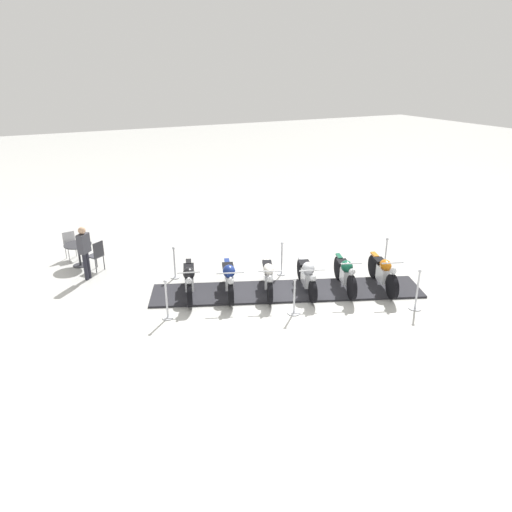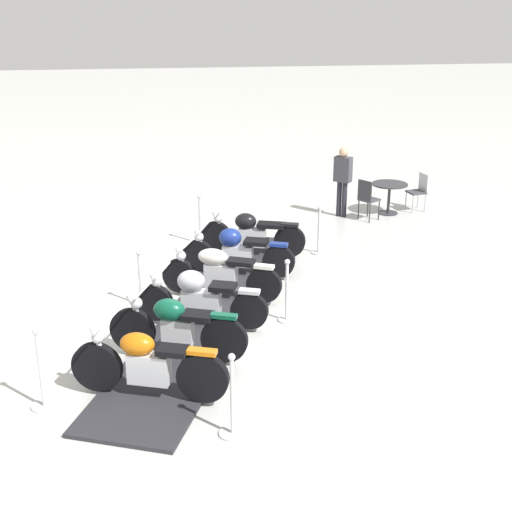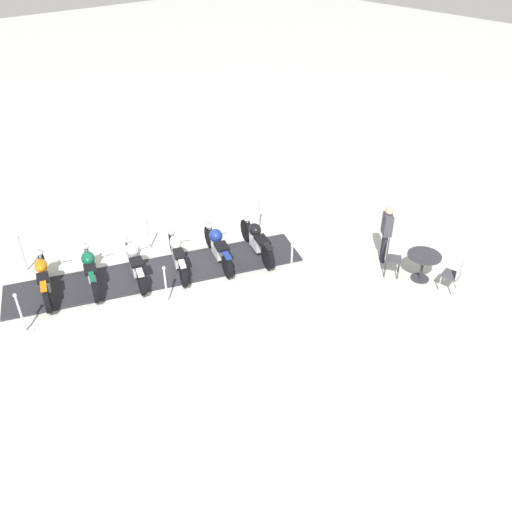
{
  "view_description": "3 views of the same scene",
  "coord_description": "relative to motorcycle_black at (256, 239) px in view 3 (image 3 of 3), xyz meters",
  "views": [
    {
      "loc": [
        -6.37,
        -10.91,
        6.15
      ],
      "look_at": [
        -0.5,
        1.04,
        0.84
      ],
      "focal_mm": 33.74,
      "sensor_mm": 36.0,
      "label": 1
    },
    {
      "loc": [
        11.02,
        -0.75,
        5.17
      ],
      "look_at": [
        -1.04,
        0.89,
        0.6
      ],
      "focal_mm": 50.09,
      "sensor_mm": 36.0,
      "label": 2
    },
    {
      "loc": [
        5.55,
        10.45,
        8.35
      ],
      "look_at": [
        -1.95,
        1.76,
        0.61
      ],
      "focal_mm": 37.28,
      "sensor_mm": 36.0,
      "label": 3
    }
  ],
  "objects": [
    {
      "name": "stanchion_right_front",
      "position": [
        -0.94,
        -0.98,
        -0.12
      ],
      "size": [
        0.3,
        0.3,
        1.09
      ],
      "color": "silver",
      "rests_on": "ground_plane"
    },
    {
      "name": "motorcycle_chrome",
      "position": [
        3.12,
        -1.26,
        0.02
      ],
      "size": [
        0.98,
        2.11,
        0.91
      ],
      "rotation": [
        0.0,
        0.0,
        -1.9
      ],
      "color": "black",
      "rests_on": "display_platform"
    },
    {
      "name": "motorcycle_navy",
      "position": [
        1.04,
        -0.42,
        0.01
      ],
      "size": [
        0.99,
        2.1,
        0.91
      ],
      "rotation": [
        0.0,
        0.0,
        -1.91
      ],
      "color": "black",
      "rests_on": "display_platform"
    },
    {
      "name": "ground_plane",
      "position": [
        2.61,
        -1.01,
        -0.5
      ],
      "size": [
        80.0,
        80.0,
        0.0
      ],
      "primitive_type": "plane",
      "color": "silver"
    },
    {
      "name": "cafe_chair_across_table",
      "position": [
        -2.67,
        4.52,
        0.03
      ],
      "size": [
        0.47,
        0.47,
        0.92
      ],
      "rotation": [
        0.0,
        0.0,
        -1.38
      ],
      "color": "#B7B7BC",
      "rests_on": "ground_plane"
    },
    {
      "name": "stanchion_left_front",
      "position": [
        0.0,
        1.41,
        -0.14
      ],
      "size": [
        0.29,
        0.29,
        1.02
      ],
      "color": "silver",
      "rests_on": "ground_plane"
    },
    {
      "name": "cafe_chair_near_table",
      "position": [
        -2.05,
        3.03,
        0.06
      ],
      "size": [
        0.56,
        0.56,
        0.99
      ],
      "rotation": [
        0.0,
        0.0,
        2.17
      ],
      "color": "#2D2D33",
      "rests_on": "ground_plane"
    },
    {
      "name": "stanchion_right_rear",
      "position": [
        5.22,
        -3.43,
        -0.15
      ],
      "size": [
        0.35,
        0.35,
        1.15
      ],
      "color": "silver",
      "rests_on": "ground_plane"
    },
    {
      "name": "bystander_person",
      "position": [
        -2.43,
        2.51,
        0.5
      ],
      "size": [
        0.43,
        0.45,
        1.68
      ],
      "rotation": [
        0.0,
        0.0,
        -0.7
      ],
      "color": "#23232D",
      "rests_on": "ground_plane"
    },
    {
      "name": "display_platform",
      "position": [
        2.61,
        -1.01,
        -0.48
      ],
      "size": [
        7.78,
        4.2,
        0.06
      ],
      "primitive_type": "cube",
      "rotation": [
        0.0,
        0.0,
        -0.38
      ],
      "color": "#28282D",
      "rests_on": "ground_plane"
    },
    {
      "name": "stanchion_right_mid",
      "position": [
        2.14,
        -2.21,
        -0.2
      ],
      "size": [
        0.35,
        0.35,
        1.02
      ],
      "color": "silver",
      "rests_on": "ground_plane"
    },
    {
      "name": "motorcycle_forest",
      "position": [
        4.17,
        -1.66,
        0.05
      ],
      "size": [
        0.88,
        2.01,
        1.02
      ],
      "rotation": [
        0.0,
        0.0,
        -1.92
      ],
      "color": "black",
      "rests_on": "display_platform"
    },
    {
      "name": "stanchion_left_rear",
      "position": [
        6.17,
        -1.04,
        -0.16
      ],
      "size": [
        0.35,
        0.35,
        1.12
      ],
      "color": "silver",
      "rests_on": "ground_plane"
    },
    {
      "name": "motorcycle_cream",
      "position": [
        2.08,
        -0.83,
        0.01
      ],
      "size": [
        1.04,
        2.05,
        0.92
      ],
      "rotation": [
        0.0,
        0.0,
        -1.98
      ],
      "color": "black",
      "rests_on": "display_platform"
    },
    {
      "name": "motorcycle_copper",
      "position": [
        5.21,
        -2.07,
        0.03
      ],
      "size": [
        0.9,
        2.09,
        1.02
      ],
      "rotation": [
        0.0,
        0.0,
        -1.9
      ],
      "color": "black",
      "rests_on": "display_platform"
    },
    {
      "name": "motorcycle_black",
      "position": [
        0.0,
        0.0,
        0.0
      ],
      "size": [
        0.89,
        2.11,
        0.94
      ],
      "rotation": [
        0.0,
        0.0,
        -1.89
      ],
      "color": "black",
      "rests_on": "display_platform"
    },
    {
      "name": "cafe_table",
      "position": [
        -2.51,
        3.71,
        0.07
      ],
      "size": [
        0.87,
        0.87,
        0.75
      ],
      "color": "#2D2D33",
      "rests_on": "ground_plane"
    },
    {
      "name": "stanchion_left_mid",
      "position": [
        3.09,
        0.19,
        -0.11
      ],
      "size": [
        0.29,
        0.29,
        1.09
      ],
      "color": "silver",
      "rests_on": "ground_plane"
    }
  ]
}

